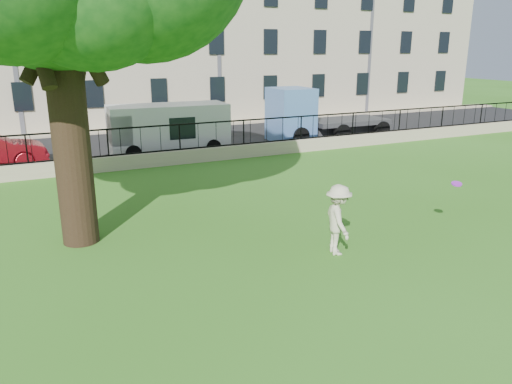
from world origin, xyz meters
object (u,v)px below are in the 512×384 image
man (338,220)px  white_van (169,129)px  frisbee (457,184)px  blue_truck (328,112)px

man → white_van: 13.49m
frisbee → white_van: 14.33m
man → blue_truck: blue_truck is taller
man → blue_truck: 16.30m
man → white_van: white_van is taller
frisbee → blue_truck: size_ratio=0.04×
man → blue_truck: size_ratio=0.26×
frisbee → blue_truck: (5.29, 14.08, -0.05)m
man → frisbee: (3.44, -0.33, 0.58)m
frisbee → white_van: size_ratio=0.05×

